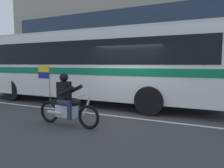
# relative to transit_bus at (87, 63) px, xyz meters

# --- Properties ---
(ground_plane) EXTENTS (60.00, 60.00, 0.00)m
(ground_plane) POSITION_rel_transit_bus_xyz_m (2.39, -1.19, -1.88)
(ground_plane) COLOR #3D3D3F
(sidewalk_curb) EXTENTS (28.00, 3.80, 0.15)m
(sidewalk_curb) POSITION_rel_transit_bus_xyz_m (2.39, 3.91, -1.81)
(sidewalk_curb) COLOR #A39E93
(sidewalk_curb) RESTS_ON ground_plane
(lane_center_stripe) EXTENTS (26.60, 0.14, 0.01)m
(lane_center_stripe) POSITION_rel_transit_bus_xyz_m (2.39, -1.79, -1.88)
(lane_center_stripe) COLOR silver
(lane_center_stripe) RESTS_ON ground_plane
(transit_bus) EXTENTS (11.86, 2.75, 3.22)m
(transit_bus) POSITION_rel_transit_bus_xyz_m (0.00, 0.00, 0.00)
(transit_bus) COLOR white
(transit_bus) RESTS_ON ground_plane
(motorcycle_with_rider) EXTENTS (2.20, 0.64, 1.78)m
(motorcycle_with_rider) POSITION_rel_transit_bus_xyz_m (1.36, -3.39, -1.22)
(motorcycle_with_rider) COLOR black
(motorcycle_with_rider) RESTS_ON ground_plane
(fire_hydrant) EXTENTS (0.22, 0.30, 0.75)m
(fire_hydrant) POSITION_rel_transit_bus_xyz_m (4.28, 3.02, -1.37)
(fire_hydrant) COLOR gold
(fire_hydrant) RESTS_ON sidewalk_curb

